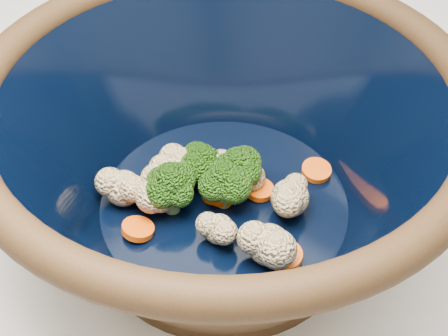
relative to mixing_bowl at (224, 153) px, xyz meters
The scene contains 2 objects.
mixing_bowl is the anchor object (origin of this frame).
vegetable_pile 0.04m from the mixing_bowl, 129.18° to the right, with size 0.18×0.18×0.05m.
Camera 1 is at (0.30, -0.39, 1.34)m, focal length 50.00 mm.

